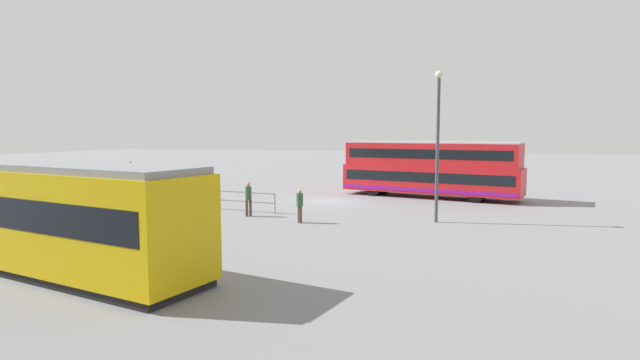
# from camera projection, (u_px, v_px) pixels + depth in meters

# --- Properties ---
(ground_plane) EXTENTS (160.00, 160.00, 0.00)m
(ground_plane) POSITION_uv_depth(u_px,v_px,m) (330.00, 201.00, 31.71)
(ground_plane) COLOR gray
(double_decker_bus) EXTENTS (11.90, 4.68, 3.70)m
(double_decker_bus) POSITION_uv_depth(u_px,v_px,m) (430.00, 169.00, 33.23)
(double_decker_bus) COLOR red
(double_decker_bus) RESTS_ON ground
(tram_yellow) EXTENTS (13.97, 5.09, 3.38)m
(tram_yellow) POSITION_uv_depth(u_px,v_px,m) (29.00, 212.00, 16.18)
(tram_yellow) COLOR #E5B70C
(tram_yellow) RESTS_ON ground
(pedestrian_near_railing) EXTENTS (0.44, 0.44, 1.77)m
(pedestrian_near_railing) POSITION_uv_depth(u_px,v_px,m) (248.00, 197.00, 25.82)
(pedestrian_near_railing) COLOR #4C3F2D
(pedestrian_near_railing) RESTS_ON ground
(pedestrian_crossing) EXTENTS (0.45, 0.45, 1.63)m
(pedestrian_crossing) POSITION_uv_depth(u_px,v_px,m) (300.00, 203.00, 23.97)
(pedestrian_crossing) COLOR #4C3F2D
(pedestrian_crossing) RESTS_ON ground
(pedestrian_railing) EXTENTS (8.23, 0.84, 1.08)m
(pedestrian_railing) POSITION_uv_depth(u_px,v_px,m) (211.00, 196.00, 28.32)
(pedestrian_railing) COLOR gray
(pedestrian_railing) RESTS_ON ground
(info_sign) EXTENTS (1.06, 0.21, 2.52)m
(info_sign) POSITION_uv_depth(u_px,v_px,m) (131.00, 175.00, 30.64)
(info_sign) COLOR slate
(info_sign) RESTS_ON ground
(street_lamp) EXTENTS (0.36, 0.36, 7.19)m
(street_lamp) POSITION_uv_depth(u_px,v_px,m) (438.00, 135.00, 23.81)
(street_lamp) COLOR #4C4C51
(street_lamp) RESTS_ON ground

